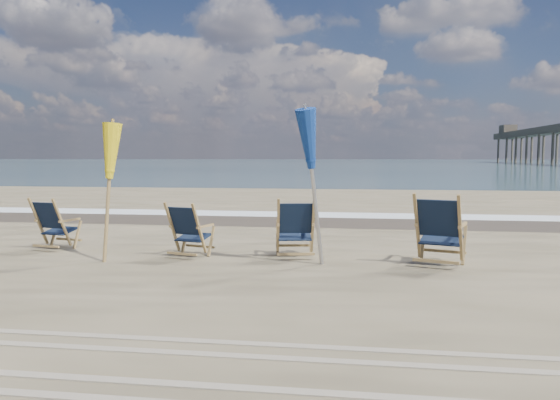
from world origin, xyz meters
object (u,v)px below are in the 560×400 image
(beach_chair_1, at_px, (199,231))
(beach_chair_2, at_px, (313,228))
(umbrella_yellow, at_px, (107,158))
(beach_chair_0, at_px, (62,225))
(beach_chair_3, at_px, (460,231))
(umbrella_blue, at_px, (315,144))

(beach_chair_1, distance_m, beach_chair_2, 1.79)
(beach_chair_1, bearing_deg, umbrella_yellow, 28.63)
(beach_chair_0, bearing_deg, beach_chair_1, -175.99)
(beach_chair_3, bearing_deg, beach_chair_1, 16.08)
(beach_chair_2, relative_size, umbrella_yellow, 0.46)
(beach_chair_1, xyz_separation_m, beach_chair_3, (3.92, -0.17, 0.10))
(beach_chair_2, bearing_deg, umbrella_blue, 86.38)
(beach_chair_0, xyz_separation_m, umbrella_yellow, (1.18, -0.69, 1.13))
(beach_chair_1, distance_m, beach_chair_3, 3.93)
(beach_chair_2, bearing_deg, beach_chair_0, -11.03)
(beach_chair_3, bearing_deg, beach_chair_2, 5.85)
(beach_chair_1, height_order, beach_chair_2, beach_chair_2)
(beach_chair_1, height_order, beach_chair_3, beach_chair_3)
(umbrella_blue, bearing_deg, umbrella_yellow, -179.94)
(beach_chair_0, relative_size, beach_chair_3, 0.84)
(beach_chair_0, height_order, beach_chair_3, beach_chair_3)
(beach_chair_0, bearing_deg, umbrella_blue, -176.81)
(beach_chair_0, height_order, beach_chair_1, beach_chair_0)
(beach_chair_0, xyz_separation_m, umbrella_blue, (4.37, -0.69, 1.34))
(beach_chair_3, xyz_separation_m, umbrella_blue, (-2.08, -0.16, 1.25))
(beach_chair_1, relative_size, umbrella_blue, 0.39)
(umbrella_yellow, bearing_deg, beach_chair_2, 11.80)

